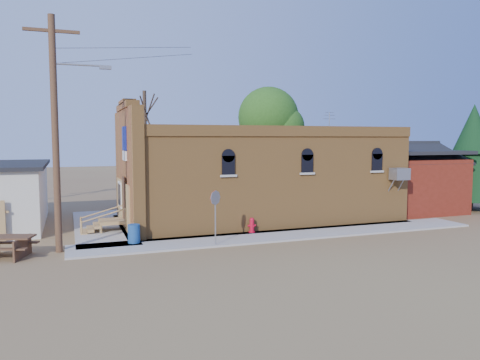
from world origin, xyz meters
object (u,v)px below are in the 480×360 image
object	(u,v)px
utility_pole	(57,129)
stop_sign	(215,203)
trash_barrel	(134,234)
brick_bar	(254,177)
picnic_table	(6,244)
fire_hydrant	(252,225)

from	to	relation	value
utility_pole	stop_sign	world-z (taller)	utility_pole
stop_sign	trash_barrel	size ratio (longest dim) A/B	2.91
utility_pole	trash_barrel	size ratio (longest dim) A/B	11.74
brick_bar	picnic_table	world-z (taller)	brick_bar
utility_pole	stop_sign	bearing A→B (deg)	-11.46
utility_pole	picnic_table	xyz separation A→B (m)	(-1.88, -0.27, -4.24)
brick_bar	trash_barrel	size ratio (longest dim) A/B	21.39
picnic_table	utility_pole	bearing A→B (deg)	25.93
utility_pole	stop_sign	size ratio (longest dim) A/B	4.03
brick_bar	fire_hydrant	world-z (taller)	brick_bar
stop_sign	picnic_table	world-z (taller)	stop_sign
fire_hydrant	brick_bar	bearing A→B (deg)	71.79
fire_hydrant	stop_sign	xyz separation A→B (m)	(-2.31, -1.80, 1.38)
trash_barrel	picnic_table	world-z (taller)	trash_barrel
brick_bar	stop_sign	world-z (taller)	brick_bar
stop_sign	picnic_table	bearing A→B (deg)	162.02
fire_hydrant	picnic_table	distance (m)	10.14
utility_pole	fire_hydrant	world-z (taller)	utility_pole
trash_barrel	picnic_table	bearing A→B (deg)	-173.17
fire_hydrant	picnic_table	size ratio (longest dim) A/B	0.30
trash_barrel	brick_bar	bearing A→B (deg)	29.91
stop_sign	trash_barrel	distance (m)	3.67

